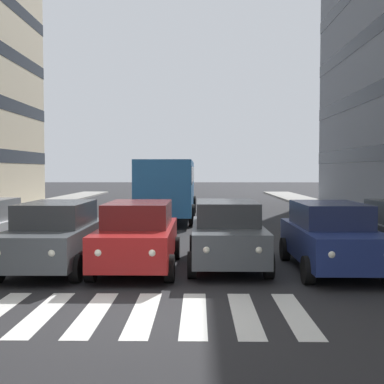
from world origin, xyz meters
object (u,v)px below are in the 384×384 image
(bus_behind_traffic, at_px, (169,183))
(car_2, at_px, (227,233))
(car_4, at_px, (55,235))
(car_3, at_px, (138,235))
(car_1, at_px, (330,236))

(bus_behind_traffic, bearing_deg, car_2, 100.21)
(car_2, xyz_separation_m, car_4, (4.43, 0.47, 0.00))
(car_2, height_order, car_3, same)
(car_1, height_order, car_4, same)
(car_2, distance_m, car_4, 4.46)
(car_1, distance_m, bus_behind_traffic, 14.28)
(car_1, relative_size, car_4, 1.00)
(car_3, xyz_separation_m, bus_behind_traffic, (0.00, -13.23, 0.97))
(car_1, xyz_separation_m, bus_behind_traffic, (4.90, -13.38, 0.97))
(bus_behind_traffic, bearing_deg, car_1, 110.12)
(car_1, relative_size, car_2, 1.00)
(car_3, bearing_deg, bus_behind_traffic, -90.00)
(car_3, relative_size, car_4, 1.00)
(car_1, xyz_separation_m, car_2, (2.59, -0.56, 0.00))
(car_3, bearing_deg, car_4, 1.53)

